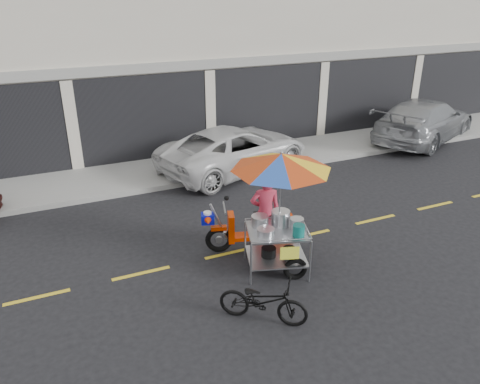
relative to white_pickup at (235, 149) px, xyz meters
name	(u,v)px	position (x,y,z in m)	size (l,w,h in m)	color
ground	(308,235)	(-0.13, -4.70, -0.70)	(90.00, 90.00, 0.00)	black
sidewalk	(222,160)	(-0.13, 0.80, -0.63)	(45.00, 3.00, 0.15)	gray
shophouse_block	(237,18)	(2.68, 5.89, 3.53)	(36.00, 8.11, 10.40)	beige
centerline	(308,235)	(-0.13, -4.70, -0.70)	(42.00, 0.10, 0.01)	gold
white_pickup	(235,149)	(0.00, 0.00, 0.00)	(2.33, 5.06, 1.41)	silver
silver_pickup	(424,120)	(7.84, 0.00, 0.08)	(2.21, 5.43, 1.58)	#9C9FA3
near_bicycle	(263,301)	(-2.49, -7.03, -0.29)	(0.55, 1.58, 0.83)	black
food_vendor_rig	(274,192)	(-1.44, -5.35, 0.92)	(2.55, 2.57, 2.59)	black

